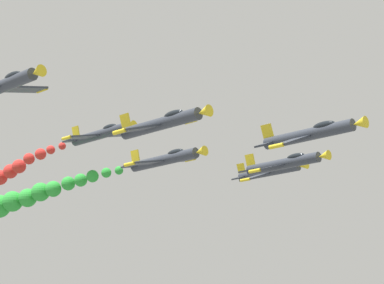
{
  "coord_description": "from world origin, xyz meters",
  "views": [
    {
      "loc": [
        52.8,
        48.08,
        111.66
      ],
      "look_at": [
        0.0,
        0.0,
        131.46
      ],
      "focal_mm": 68.41,
      "sensor_mm": 36.0,
      "label": 1
    }
  ],
  "objects_px": {
    "airplane_left_outer": "(165,160)",
    "airplane_high_slot": "(101,134)",
    "airplane_right_inner": "(161,123)",
    "airplane_trailing": "(3,86)",
    "airplane_left_inner": "(284,163)",
    "airplane_right_outer": "(270,171)",
    "airplane_lead": "(310,134)"
  },
  "relations": [
    {
      "from": "airplane_left_outer",
      "to": "airplane_high_slot",
      "type": "relative_size",
      "value": 1.0
    },
    {
      "from": "airplane_right_inner",
      "to": "airplane_left_outer",
      "type": "relative_size",
      "value": 1.0
    },
    {
      "from": "airplane_right_inner",
      "to": "airplane_trailing",
      "type": "bearing_deg",
      "value": -41.31
    },
    {
      "from": "airplane_left_inner",
      "to": "airplane_right_outer",
      "type": "relative_size",
      "value": 1.0
    },
    {
      "from": "airplane_lead",
      "to": "airplane_left_inner",
      "type": "relative_size",
      "value": 1.0
    },
    {
      "from": "airplane_left_outer",
      "to": "airplane_trailing",
      "type": "bearing_deg",
      "value": -0.81
    },
    {
      "from": "airplane_lead",
      "to": "airplane_high_slot",
      "type": "bearing_deg",
      "value": -90.32
    },
    {
      "from": "airplane_left_inner",
      "to": "airplane_right_outer",
      "type": "height_order",
      "value": "airplane_right_outer"
    },
    {
      "from": "airplane_left_inner",
      "to": "airplane_left_outer",
      "type": "height_order",
      "value": "airplane_left_outer"
    },
    {
      "from": "airplane_left_inner",
      "to": "airplane_right_outer",
      "type": "bearing_deg",
      "value": -137.68
    },
    {
      "from": "airplane_left_inner",
      "to": "airplane_right_inner",
      "type": "bearing_deg",
      "value": 1.6
    },
    {
      "from": "airplane_right_inner",
      "to": "airplane_left_outer",
      "type": "distance_m",
      "value": 12.88
    },
    {
      "from": "airplane_lead",
      "to": "airplane_left_outer",
      "type": "relative_size",
      "value": 1.0
    },
    {
      "from": "airplane_trailing",
      "to": "airplane_left_inner",
      "type": "bearing_deg",
      "value": 163.8
    },
    {
      "from": "airplane_left_inner",
      "to": "airplane_high_slot",
      "type": "distance_m",
      "value": 21.54
    },
    {
      "from": "airplane_left_inner",
      "to": "airplane_high_slot",
      "type": "xyz_separation_m",
      "value": [
        9.56,
        -18.68,
        4.84
      ]
    },
    {
      "from": "airplane_left_inner",
      "to": "airplane_right_inner",
      "type": "xyz_separation_m",
      "value": [
        19.04,
        0.53,
        0.04
      ]
    },
    {
      "from": "airplane_right_outer",
      "to": "airplane_left_inner",
      "type": "bearing_deg",
      "value": 42.32
    },
    {
      "from": "airplane_left_outer",
      "to": "airplane_trailing",
      "type": "relative_size",
      "value": 1.0
    },
    {
      "from": "airplane_right_outer",
      "to": "airplane_high_slot",
      "type": "xyz_separation_m",
      "value": [
        19.92,
        -9.25,
        2.44
      ]
    },
    {
      "from": "airplane_left_outer",
      "to": "airplane_right_inner",
      "type": "bearing_deg",
      "value": 42.95
    },
    {
      "from": "airplane_left_inner",
      "to": "airplane_right_outer",
      "type": "xyz_separation_m",
      "value": [
        -10.36,
        -9.44,
        2.41
      ]
    },
    {
      "from": "airplane_left_outer",
      "to": "airplane_right_outer",
      "type": "relative_size",
      "value": 1.0
    },
    {
      "from": "airplane_lead",
      "to": "airplane_high_slot",
      "type": "distance_m",
      "value": 28.83
    },
    {
      "from": "airplane_lead",
      "to": "airplane_high_slot",
      "type": "xyz_separation_m",
      "value": [
        -0.16,
        -28.29,
        5.54
      ]
    },
    {
      "from": "airplane_left_outer",
      "to": "airplane_lead",
      "type": "bearing_deg",
      "value": 89.64
    },
    {
      "from": "airplane_lead",
      "to": "airplane_left_inner",
      "type": "height_order",
      "value": "airplane_left_inner"
    },
    {
      "from": "airplane_left_outer",
      "to": "airplane_right_outer",
      "type": "distance_m",
      "value": 20.14
    },
    {
      "from": "airplane_lead",
      "to": "airplane_trailing",
      "type": "distance_m",
      "value": 26.97
    },
    {
      "from": "airplane_right_outer",
      "to": "airplane_trailing",
      "type": "xyz_separation_m",
      "value": [
        39.71,
        0.91,
        0.55
      ]
    },
    {
      "from": "airplane_lead",
      "to": "airplane_right_inner",
      "type": "xyz_separation_m",
      "value": [
        9.32,
        -9.08,
        0.74
      ]
    },
    {
      "from": "airplane_high_slot",
      "to": "airplane_right_outer",
      "type": "bearing_deg",
      "value": 155.1
    }
  ]
}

